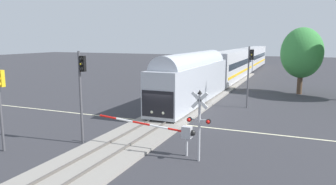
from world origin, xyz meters
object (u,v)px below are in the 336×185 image
(crossing_gate_near, at_px, (174,131))
(traffic_signal_median, at_px, (81,83))
(oak_far_right, at_px, (302,53))
(commuter_train, at_px, (234,64))
(traffic_signal_far_side, at_px, (250,67))
(crossing_signal_mast, at_px, (199,118))
(traffic_signal_near_left, at_px, (0,94))

(crossing_gate_near, distance_m, traffic_signal_median, 6.73)
(oak_far_right, bearing_deg, commuter_train, 132.95)
(commuter_train, distance_m, crossing_gate_near, 37.12)
(crossing_gate_near, relative_size, traffic_signal_median, 1.08)
(traffic_signal_median, bearing_deg, traffic_signal_far_side, 61.68)
(commuter_train, height_order, oak_far_right, oak_far_right)
(crossing_gate_near, distance_m, oak_far_right, 26.83)
(oak_far_right, bearing_deg, traffic_signal_median, -116.35)
(crossing_signal_mast, height_order, traffic_signal_median, traffic_signal_median)
(commuter_train, xyz_separation_m, traffic_signal_far_side, (5.78, -21.98, 1.35))
(commuter_train, height_order, traffic_signal_far_side, traffic_signal_far_side)
(commuter_train, relative_size, crossing_signal_mast, 16.30)
(crossing_signal_mast, bearing_deg, oak_far_right, 79.06)
(crossing_signal_mast, relative_size, traffic_signal_median, 0.67)
(commuter_train, xyz_separation_m, oak_far_right, (10.44, -11.22, 2.40))
(traffic_signal_far_side, xyz_separation_m, traffic_signal_median, (-8.32, -15.43, -0.02))
(traffic_signal_median, relative_size, traffic_signal_near_left, 1.14)
(traffic_signal_far_side, bearing_deg, commuter_train, 104.74)
(crossing_signal_mast, bearing_deg, commuter_train, 98.16)
(crossing_gate_near, relative_size, traffic_signal_near_left, 1.23)
(traffic_signal_median, relative_size, oak_far_right, 0.74)
(crossing_signal_mast, bearing_deg, traffic_signal_median, 179.75)
(traffic_signal_median, height_order, traffic_signal_near_left, traffic_signal_median)
(commuter_train, distance_m, crossing_signal_mast, 37.83)
(traffic_signal_median, height_order, oak_far_right, oak_far_right)
(crossing_signal_mast, height_order, oak_far_right, oak_far_right)
(traffic_signal_far_side, height_order, traffic_signal_median, traffic_signal_far_side)
(crossing_signal_mast, height_order, traffic_signal_near_left, traffic_signal_near_left)
(commuter_train, height_order, traffic_signal_median, traffic_signal_median)
(crossing_gate_near, relative_size, oak_far_right, 0.80)
(commuter_train, bearing_deg, traffic_signal_median, -93.88)
(traffic_signal_near_left, bearing_deg, crossing_signal_mast, 14.89)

